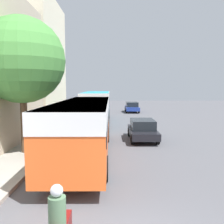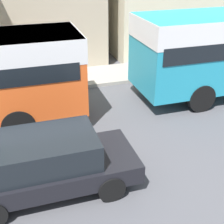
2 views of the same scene
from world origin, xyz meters
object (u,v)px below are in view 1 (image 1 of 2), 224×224
Objects in this scene: bus_lead at (85,121)px; car_crossing at (143,129)px; bus_following at (97,103)px; car_far_curb at (132,107)px.

car_crossing is at bearing 48.57° from bus_lead.
car_crossing is (3.64, -8.60, -1.27)m from bus_following.
bus_following is at bearing 65.94° from car_far_curb.
car_crossing is 18.68m from car_far_curb.
bus_lead is 23.15m from car_far_curb.
bus_following is 11.09m from car_far_curb.
bus_following is 9.42m from car_crossing.
car_far_curb is at bearing 78.99° from bus_lead.
bus_lead is 1.16× the size of bus_following.
bus_lead is at bearing -131.43° from car_crossing.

